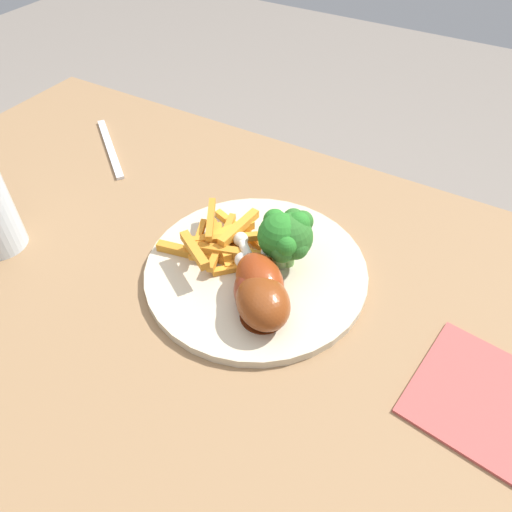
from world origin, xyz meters
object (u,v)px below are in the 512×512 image
(dinner_plate, at_px, (256,270))
(chicken_drumstick_near, at_px, (258,284))
(broccoli_floret_middle, at_px, (291,237))
(dining_table, at_px, (195,334))
(broccoli_floret_front, at_px, (283,234))
(chicken_drumstick_extra, at_px, (262,300))
(chicken_drumstick_far, at_px, (259,279))
(fork, at_px, (110,148))
(carrot_fries_pile, at_px, (223,244))

(dinner_plate, height_order, chicken_drumstick_near, chicken_drumstick_near)
(dinner_plate, height_order, broccoli_floret_middle, broccoli_floret_middle)
(broccoli_floret_middle, bearing_deg, dinner_plate, 39.65)
(dining_table, distance_m, broccoli_floret_front, 0.21)
(dinner_plate, height_order, broccoli_floret_front, broccoli_floret_front)
(chicken_drumstick_extra, bearing_deg, chicken_drumstick_far, -53.71)
(broccoli_floret_middle, xyz_separation_m, fork, (0.40, -0.10, -0.06))
(dinner_plate, distance_m, fork, 0.38)
(dining_table, xyz_separation_m, chicken_drumstick_far, (-0.09, -0.02, 0.15))
(carrot_fries_pile, xyz_separation_m, chicken_drumstick_extra, (-0.10, 0.07, 0.01))
(dinner_plate, height_order, chicken_drumstick_far, chicken_drumstick_far)
(dining_table, height_order, broccoli_floret_front, broccoli_floret_front)
(fork, bearing_deg, chicken_drumstick_far, 15.22)
(chicken_drumstick_near, bearing_deg, broccoli_floret_middle, -95.94)
(dining_table, relative_size, chicken_drumstick_extra, 9.79)
(carrot_fries_pile, bearing_deg, chicken_drumstick_far, 153.00)
(dining_table, relative_size, dinner_plate, 3.95)
(chicken_drumstick_near, bearing_deg, chicken_drumstick_far, -72.04)
(dining_table, bearing_deg, fork, -31.81)
(dinner_plate, relative_size, chicken_drumstick_far, 2.45)
(broccoli_floret_middle, distance_m, chicken_drumstick_near, 0.07)
(dining_table, height_order, dinner_plate, dinner_plate)
(carrot_fries_pile, distance_m, fork, 0.34)
(chicken_drumstick_extra, bearing_deg, fork, -24.83)
(broccoli_floret_middle, relative_size, chicken_drumstick_extra, 0.65)
(dinner_plate, bearing_deg, fork, -19.21)
(carrot_fries_pile, bearing_deg, broccoli_floret_middle, -164.28)
(dinner_plate, bearing_deg, broccoli_floret_front, -135.51)
(fork, bearing_deg, carrot_fries_pile, 16.33)
(dinner_plate, relative_size, broccoli_floret_middle, 3.80)
(dinner_plate, bearing_deg, broccoli_floret_middle, -140.35)
(dining_table, distance_m, chicken_drumstick_extra, 0.19)
(dining_table, bearing_deg, broccoli_floret_front, -139.39)
(chicken_drumstick_near, height_order, chicken_drumstick_extra, chicken_drumstick_extra)
(chicken_drumstick_extra, bearing_deg, chicken_drumstick_near, -49.71)
(dining_table, distance_m, fork, 0.36)
(dinner_plate, distance_m, chicken_drumstick_extra, 0.08)
(dining_table, distance_m, chicken_drumstick_far, 0.18)
(dining_table, height_order, carrot_fries_pile, carrot_fries_pile)
(chicken_drumstick_near, bearing_deg, chicken_drumstick_extra, 130.29)
(dining_table, bearing_deg, chicken_drumstick_far, -167.23)
(carrot_fries_pile, bearing_deg, chicken_drumstick_extra, 145.56)
(dining_table, height_order, chicken_drumstick_near, chicken_drumstick_near)
(broccoli_floret_middle, bearing_deg, chicken_drumstick_extra, 96.87)
(broccoli_floret_front, distance_m, chicken_drumstick_far, 0.06)
(carrot_fries_pile, height_order, chicken_drumstick_near, chicken_drumstick_near)
(fork, bearing_deg, dinner_plate, 18.64)
(broccoli_floret_front, distance_m, carrot_fries_pile, 0.09)
(carrot_fries_pile, height_order, chicken_drumstick_extra, chicken_drumstick_extra)
(dinner_plate, bearing_deg, chicken_drumstick_far, 124.68)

